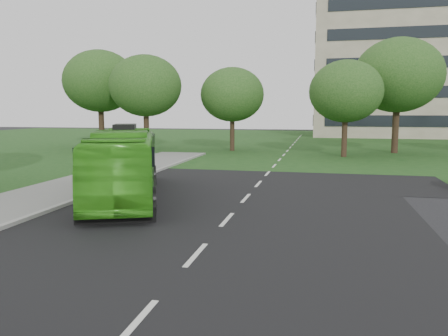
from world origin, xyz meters
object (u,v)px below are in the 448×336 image
tree_park_a (145,86)px  tree_park_c (346,91)px  tree_park_b (232,95)px  tree_park_d (398,75)px  office_building (448,55)px  tree_park_f (100,81)px  bus (124,164)px

tree_park_a → tree_park_c: (18.83, -1.85, -0.79)m
tree_park_b → tree_park_d: (15.32, 0.88, 1.65)m
tree_park_a → tree_park_d: tree_park_d is taller
tree_park_c → office_building: bearing=65.2°
tree_park_d → tree_park_f: 30.22m
office_building → tree_park_d: bearing=-110.7°
tree_park_d → tree_park_b: bearing=-176.7°
tree_park_d → tree_park_f: bearing=178.9°
office_building → tree_park_d: size_ratio=3.80×
tree_park_c → bus: size_ratio=0.74×
tree_park_a → tree_park_f: bearing=153.6°
tree_park_a → bus: 24.12m
tree_park_a → bus: bearing=-69.8°
tree_park_b → bus: size_ratio=0.73×
tree_park_a → bus: size_ratio=0.84×
tree_park_b → tree_park_c: size_ratio=1.00×
tree_park_b → office_building: bearing=50.2°
tree_park_f → tree_park_d: bearing=-1.1°
tree_park_f → tree_park_c: bearing=-11.4°
office_building → tree_park_a: 50.04m
office_building → tree_park_c: 40.72m
tree_park_a → tree_park_d: size_ratio=0.89×
bus → tree_park_b: bearing=68.2°
tree_park_a → tree_park_d: (23.61, 2.69, 0.80)m
tree_park_b → bus: (-0.12, -23.99, -3.95)m
tree_park_a → office_building: bearing=44.2°
office_building → tree_park_b: bearing=-129.8°
office_building → bus: (-27.46, -56.77, -10.96)m
tree_park_b → tree_park_f: size_ratio=0.78×
tree_park_b → tree_park_f: tree_park_f is taller
tree_park_a → tree_park_d: bearing=6.5°
office_building → tree_park_b: office_building is taller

